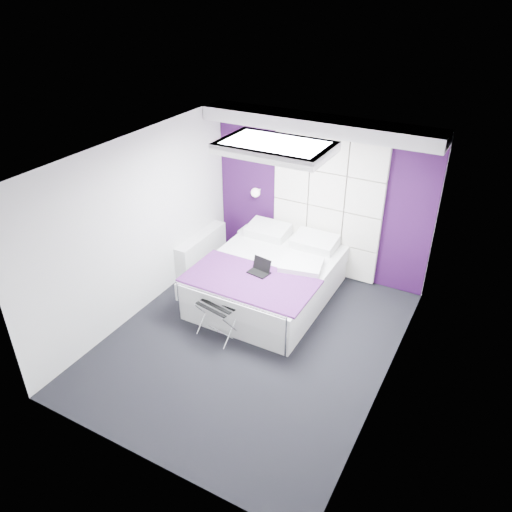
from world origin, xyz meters
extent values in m
plane|color=black|center=(0.00, 0.00, 0.00)|extent=(4.40, 4.40, 0.00)
plane|color=white|center=(0.00, 0.00, 2.60)|extent=(4.40, 4.40, 0.00)
plane|color=silver|center=(0.00, 2.20, 1.30)|extent=(3.60, 0.00, 3.60)
plane|color=silver|center=(-1.80, 0.00, 1.30)|extent=(0.00, 4.40, 4.40)
plane|color=silver|center=(1.80, 0.00, 1.30)|extent=(0.00, 4.40, 4.40)
cube|color=#310E3D|center=(0.00, 2.19, 1.30)|extent=(3.58, 0.02, 2.58)
cube|color=silver|center=(0.00, 1.95, 2.50)|extent=(3.58, 0.50, 0.20)
sphere|color=white|center=(-1.05, 2.06, 1.22)|extent=(0.15, 0.15, 0.15)
cube|color=silver|center=(-1.69, 1.30, 0.30)|extent=(0.22, 1.20, 0.60)
cube|color=silver|center=(-0.29, 1.01, 0.16)|extent=(1.74, 2.18, 0.33)
cube|color=silver|center=(-0.29, 1.01, 0.46)|extent=(1.78, 2.22, 0.27)
cube|color=#51195D|center=(-0.29, 0.46, 0.61)|extent=(1.84, 0.98, 0.03)
cube|color=silver|center=(-1.12, 2.02, 0.48)|extent=(0.40, 0.31, 0.04)
cube|color=black|center=(-0.46, -0.11, 0.51)|extent=(0.52, 0.38, 0.01)
cube|color=black|center=(-0.26, 0.67, 0.64)|extent=(0.30, 0.21, 0.02)
cube|color=black|center=(-0.26, 0.78, 0.75)|extent=(0.30, 0.01, 0.20)
camera|label=1|loc=(2.60, -4.66, 4.42)|focal=35.00mm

